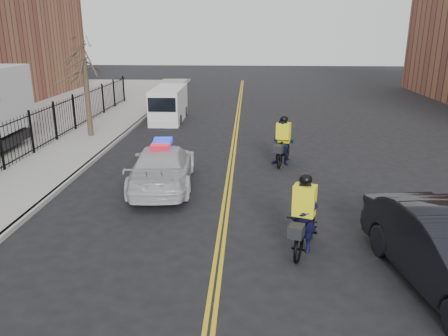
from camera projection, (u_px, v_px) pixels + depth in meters
The scene contains 11 objects.
ground at pixel (224, 220), 13.18m from camera, with size 120.00×120.00×0.00m, color black.
center_line_left at pixel (232, 150), 20.80m from camera, with size 0.10×60.00×0.01m, color gold.
center_line_right at pixel (235, 150), 20.79m from camera, with size 0.10×60.00×0.01m, color gold.
sidewalk at pixel (79, 146), 21.17m from camera, with size 3.00×60.00×0.15m, color gray.
curb at pixel (109, 147), 21.09m from camera, with size 0.20×60.00×0.15m, color gray.
iron_fence at pixel (46, 127), 20.97m from camera, with size 0.12×28.00×2.00m, color black, non-canonical shape.
street_tree at pixel (85, 70), 22.03m from camera, with size 3.20×3.20×4.80m.
police_cruiser at pixel (163, 166), 15.78m from camera, with size 2.57×5.41×1.68m.
cargo_van at pixel (168, 105), 27.26m from camera, with size 1.97×4.92×2.05m.
cyclist_near at pixel (303, 224), 11.14m from camera, with size 1.42×2.26×2.09m.
cyclist_far at pixel (283, 146), 18.30m from camera, with size 1.21×2.18×2.12m.
Camera 1 is at (0.68, -12.07, 5.47)m, focal length 35.00 mm.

